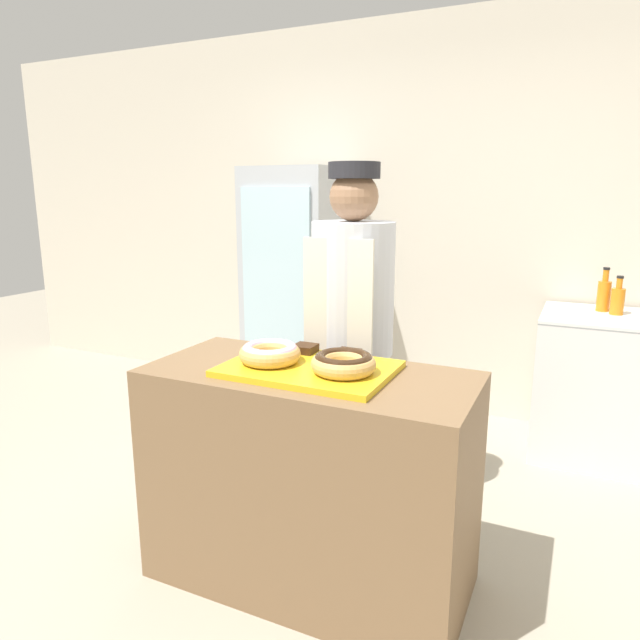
# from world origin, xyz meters

# --- Properties ---
(ground_plane) EXTENTS (14.00, 14.00, 0.00)m
(ground_plane) POSITION_xyz_m (0.00, 0.00, 0.00)
(ground_plane) COLOR #A89E89
(wall_back) EXTENTS (8.00, 0.06, 2.70)m
(wall_back) POSITION_xyz_m (0.00, 2.13, 1.35)
(wall_back) COLOR beige
(wall_back) RESTS_ON ground_plane
(display_counter) EXTENTS (1.25, 0.58, 0.88)m
(display_counter) POSITION_xyz_m (0.00, 0.00, 0.44)
(display_counter) COLOR brown
(display_counter) RESTS_ON ground_plane
(serving_tray) EXTENTS (0.63, 0.44, 0.02)m
(serving_tray) POSITION_xyz_m (0.00, 0.00, 0.90)
(serving_tray) COLOR yellow
(serving_tray) RESTS_ON display_counter
(donut_light_glaze) EXTENTS (0.24, 0.24, 0.07)m
(donut_light_glaze) POSITION_xyz_m (-0.15, -0.03, 0.95)
(donut_light_glaze) COLOR tan
(donut_light_glaze) RESTS_ON serving_tray
(donut_chocolate_glaze) EXTENTS (0.24, 0.24, 0.07)m
(donut_chocolate_glaze) POSITION_xyz_m (0.15, -0.03, 0.95)
(donut_chocolate_glaze) COLOR tan
(donut_chocolate_glaze) RESTS_ON serving_tray
(brownie_back_left) EXTENTS (0.09, 0.09, 0.03)m
(brownie_back_left) POSITION_xyz_m (-0.09, 0.16, 0.92)
(brownie_back_left) COLOR #382111
(brownie_back_left) RESTS_ON serving_tray
(brownie_back_right) EXTENTS (0.09, 0.09, 0.03)m
(brownie_back_right) POSITION_xyz_m (0.09, 0.16, 0.92)
(brownie_back_right) COLOR #382111
(brownie_back_right) RESTS_ON serving_tray
(baker_person) EXTENTS (0.38, 0.38, 1.68)m
(baker_person) POSITION_xyz_m (-0.05, 0.55, 0.88)
(baker_person) COLOR #4C4C51
(baker_person) RESTS_ON ground_plane
(beverage_fridge) EXTENTS (0.62, 0.63, 1.71)m
(beverage_fridge) POSITION_xyz_m (-0.95, 1.74, 0.86)
(beverage_fridge) COLOR #ADB2B7
(beverage_fridge) RESTS_ON ground_plane
(chest_freezer) EXTENTS (0.87, 0.65, 0.86)m
(chest_freezer) POSITION_xyz_m (1.14, 1.75, 0.43)
(chest_freezer) COLOR silver
(chest_freezer) RESTS_ON ground_plane
(bottle_orange) EXTENTS (0.07, 0.07, 0.22)m
(bottle_orange) POSITION_xyz_m (1.10, 1.79, 0.94)
(bottle_orange) COLOR orange
(bottle_orange) RESTS_ON chest_freezer
(bottle_orange_b) EXTENTS (0.07, 0.07, 0.26)m
(bottle_orange_b) POSITION_xyz_m (1.02, 1.87, 0.96)
(bottle_orange_b) COLOR orange
(bottle_orange_b) RESTS_ON chest_freezer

